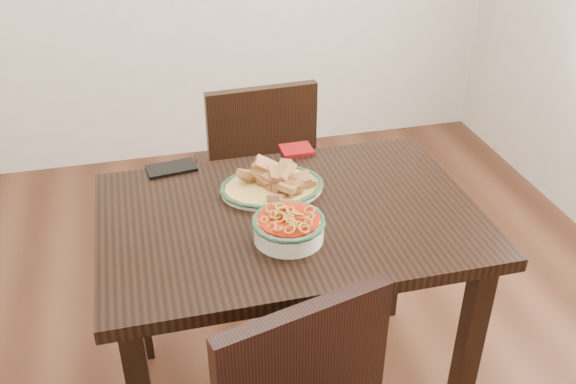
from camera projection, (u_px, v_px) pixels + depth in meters
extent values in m
plane|color=#3C1F13|center=(248.00, 371.00, 2.34)|extent=(3.50, 3.50, 0.00)
cube|color=black|center=(290.00, 219.00, 1.88)|extent=(1.11, 0.74, 0.04)
cube|color=black|center=(467.00, 353.00, 1.94)|extent=(0.06, 0.06, 0.71)
cube|color=black|center=(135.00, 281.00, 2.23)|extent=(0.06, 0.06, 0.71)
cube|color=black|center=(393.00, 241.00, 2.43)|extent=(0.06, 0.06, 0.71)
cube|color=black|center=(252.00, 173.00, 2.72)|extent=(0.44, 0.44, 0.04)
cube|color=black|center=(280.00, 192.00, 3.02)|extent=(0.04, 0.04, 0.41)
cube|color=black|center=(208.00, 203.00, 2.93)|extent=(0.04, 0.04, 0.41)
cube|color=black|center=(302.00, 231.00, 2.74)|extent=(0.04, 0.04, 0.41)
cube|color=black|center=(224.00, 245.00, 2.65)|extent=(0.04, 0.04, 0.41)
cube|color=black|center=(263.00, 142.00, 2.44)|extent=(0.42, 0.06, 0.44)
cube|color=black|center=(303.00, 383.00, 1.43)|extent=(0.42, 0.14, 0.44)
ellipsoid|color=beige|center=(272.00, 188.00, 1.98)|extent=(0.32, 0.24, 0.02)
ellipsoid|color=#BD9642|center=(272.00, 186.00, 1.97)|extent=(0.30, 0.23, 0.01)
torus|color=#18361D|center=(272.00, 186.00, 1.97)|extent=(0.25, 0.25, 0.01)
cylinder|color=beige|center=(289.00, 229.00, 1.75)|extent=(0.19, 0.19, 0.06)
torus|color=#193922|center=(289.00, 221.00, 1.74)|extent=(0.20, 0.20, 0.02)
cylinder|color=#951506|center=(289.00, 220.00, 1.73)|extent=(0.17, 0.17, 0.01)
cube|color=black|center=(171.00, 168.00, 2.09)|extent=(0.17, 0.10, 0.01)
cube|color=maroon|center=(296.00, 150.00, 2.20)|extent=(0.11, 0.09, 0.01)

